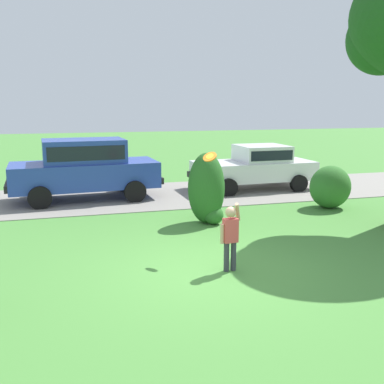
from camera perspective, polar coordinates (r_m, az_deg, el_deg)
name	(u,v)px	position (r m, az deg, el deg)	size (l,w,h in m)	color
ground_plane	(211,271)	(8.33, 2.39, -10.03)	(80.00, 80.00, 0.00)	#478438
driveway_strip	(147,196)	(14.84, -5.80, -0.47)	(28.00, 4.40, 0.02)	gray
shrub_near_tree	(207,190)	(11.31, 1.92, 0.22)	(0.94, 0.88, 1.81)	#286023
shrub_centre_left	(330,187)	(13.61, 17.26, 0.62)	(1.21, 1.07, 1.25)	#33702B
parked_sedan	(256,165)	(16.01, 8.16, 3.38)	(4.44, 2.18, 1.56)	white
parked_suv	(85,166)	(14.47, -13.57, 3.25)	(4.81, 2.33, 1.92)	#28429E
child_thrower	(230,233)	(8.14, 4.93, -5.26)	(0.45, 0.28, 1.29)	#383842
frisbee	(210,157)	(8.87, 2.30, 4.53)	(0.30, 0.27, 0.24)	orange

